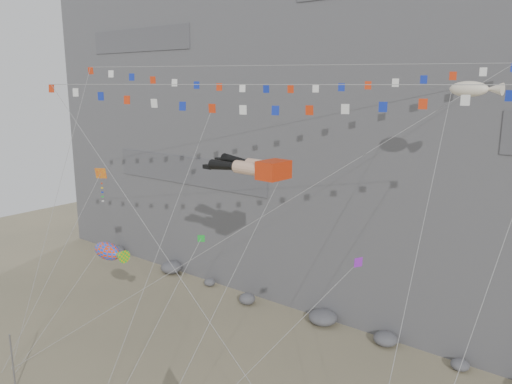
% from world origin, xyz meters
% --- Properties ---
extents(cliff, '(80.00, 28.00, 50.00)m').
position_xyz_m(cliff, '(0.00, 32.00, 25.00)').
color(cliff, slate).
rests_on(cliff, ground).
extents(talus_boulders, '(60.00, 3.00, 1.20)m').
position_xyz_m(talus_boulders, '(0.00, 17.00, 0.60)').
color(talus_boulders, '#5D5D62').
rests_on(talus_boulders, ground).
extents(anchor_pole_left, '(0.12, 0.12, 4.20)m').
position_xyz_m(anchor_pole_left, '(-12.22, -5.02, 2.10)').
color(anchor_pole_left, gray).
rests_on(anchor_pole_left, ground).
extents(legs_kite, '(8.29, 17.65, 22.51)m').
position_xyz_m(legs_kite, '(-0.69, 7.65, 15.54)').
color(legs_kite, red).
rests_on(legs_kite, ground).
extents(flag_banner_upper, '(28.58, 20.69, 30.38)m').
position_xyz_m(flag_banner_upper, '(-0.65, 10.60, 22.52)').
color(flag_banner_upper, red).
rests_on(flag_banner_upper, ground).
extents(flag_banner_lower, '(29.10, 10.95, 25.01)m').
position_xyz_m(flag_banner_lower, '(2.72, 4.03, 21.19)').
color(flag_banner_lower, red).
rests_on(flag_banner_lower, ground).
extents(harlequin_kite, '(2.53, 9.74, 16.69)m').
position_xyz_m(harlequin_kite, '(-13.39, 3.96, 14.14)').
color(harlequin_kite, red).
rests_on(harlequin_kite, ground).
extents(fish_windsock, '(4.65, 7.90, 11.26)m').
position_xyz_m(fish_windsock, '(-11.30, 2.69, 8.40)').
color(fish_windsock, '#EE3C0C').
rests_on(fish_windsock, ground).
extents(blimp_windsock, '(3.64, 16.23, 26.00)m').
position_xyz_m(blimp_windsock, '(12.06, 12.50, 20.88)').
color(blimp_windsock, white).
rests_on(blimp_windsock, ground).
extents(small_kite_a, '(3.67, 15.66, 24.80)m').
position_xyz_m(small_kite_a, '(-5.22, 8.17, 18.90)').
color(small_kite_a, '#DB5712').
rests_on(small_kite_a, ground).
extents(small_kite_b, '(8.41, 9.76, 16.62)m').
position_xyz_m(small_kite_b, '(9.07, 4.54, 11.41)').
color(small_kite_b, purple).
rests_on(small_kite_b, ground).
extents(small_kite_c, '(1.33, 11.48, 15.54)m').
position_xyz_m(small_kite_c, '(-1.69, 3.20, 10.92)').
color(small_kite_c, green).
rests_on(small_kite_c, ground).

